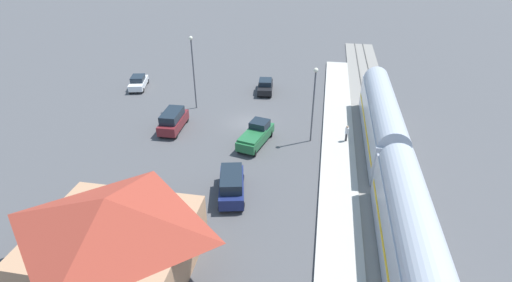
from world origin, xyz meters
name	(u,v)px	position (x,y,z in m)	size (l,w,h in m)	color
ground_plane	(247,123)	(0.00, 0.00, 0.00)	(200.00, 200.00, 0.00)	#4C4C4F
railway_track	(376,133)	(-14.00, 0.00, 0.09)	(4.80, 70.00, 0.30)	gray
platform	(338,129)	(-10.00, 0.00, 0.15)	(3.20, 46.00, 0.30)	#B7B2A8
passenger_train	(393,165)	(-14.00, 10.67, 2.86)	(2.93, 35.03, 4.98)	#ADB2BC
station_building	(113,234)	(4.00, 22.00, 2.99)	(10.14, 8.97, 5.74)	tan
pedestrian_on_platform	(347,132)	(-10.75, 2.73, 1.28)	(0.36, 0.36, 1.71)	#333338
suv_maroon	(173,120)	(7.56, 2.99, 1.15)	(2.10, 4.96, 2.22)	maroon
sedan_black	(265,86)	(-0.55, -9.32, 0.88)	(2.32, 4.67, 1.74)	black
sedan_white	(138,82)	(16.57, -7.65, 0.88)	(2.84, 4.81, 1.74)	white
suv_navy	(232,184)	(-1.34, 13.24, 1.15)	(2.97, 5.21, 2.22)	navy
pickup_green	(256,135)	(-1.77, 4.39, 1.03)	(3.16, 5.71, 2.14)	#236638
light_pole_near_platform	(314,97)	(-7.20, 2.84, 4.92)	(0.44, 0.44, 7.83)	#515156
light_pole_lot_center	(193,65)	(6.91, -2.91, 5.39)	(0.44, 0.44, 8.70)	#515156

